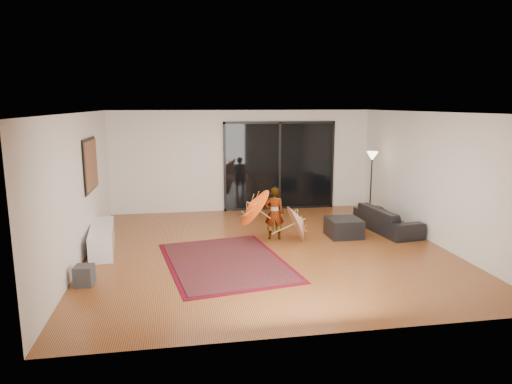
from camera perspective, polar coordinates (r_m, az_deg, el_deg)
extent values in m
plane|color=#A0572C|center=(9.21, 1.46, -7.13)|extent=(7.00, 7.00, 0.00)
plane|color=white|center=(8.75, 1.55, 9.92)|extent=(7.00, 7.00, 0.00)
plane|color=silver|center=(12.30, -1.64, 3.90)|extent=(7.00, 0.00, 7.00)
plane|color=silver|center=(5.57, 8.46, -4.87)|extent=(7.00, 0.00, 7.00)
plane|color=silver|center=(8.91, -21.18, 0.46)|extent=(0.00, 7.00, 7.00)
plane|color=silver|center=(10.15, 21.30, 1.65)|extent=(0.00, 7.00, 7.00)
cube|color=black|center=(12.47, 2.95, 3.29)|extent=(3.00, 0.04, 2.40)
cube|color=black|center=(12.34, 3.03, 8.67)|extent=(3.06, 0.06, 0.06)
cube|color=black|center=(12.65, 2.92, -1.98)|extent=(3.06, 0.06, 0.06)
cube|color=black|center=(12.45, 2.97, 3.28)|extent=(0.06, 0.06, 2.40)
cube|color=black|center=(9.83, -20.02, 3.23)|extent=(0.02, 1.28, 1.08)
cube|color=#1A413A|center=(9.82, -19.91, 3.23)|extent=(0.03, 1.18, 0.98)
cube|color=white|center=(9.57, -18.68, -5.51)|extent=(0.62, 1.76, 0.48)
cube|color=#424244|center=(7.90, -20.69, -9.74)|extent=(0.31, 0.31, 0.33)
cube|color=#510613|center=(8.48, -3.81, -8.72)|extent=(2.51, 3.19, 0.01)
cube|color=#672109|center=(8.48, -3.81, -8.68)|extent=(2.33, 3.01, 0.02)
imported|color=black|center=(10.85, 16.06, -3.29)|extent=(0.95, 1.93, 0.54)
cube|color=black|center=(10.18, 10.91, -4.38)|extent=(0.70, 0.70, 0.40)
cylinder|color=black|center=(12.12, 13.99, -2.94)|extent=(0.29, 0.29, 0.03)
cylinder|color=black|center=(11.97, 14.16, 0.59)|extent=(0.04, 0.04, 1.55)
cone|color=#FFD899|center=(11.85, 14.34, 4.37)|extent=(0.29, 0.29, 0.23)
imported|color=#999999|center=(9.73, 2.30, -2.66)|extent=(0.45, 0.33, 1.14)
cone|color=#EF490C|center=(9.55, -0.87, -1.89)|extent=(0.69, 0.91, 0.82)
cylinder|color=#AF914B|center=(9.63, -0.86, -3.83)|extent=(0.41, 0.02, 0.32)
cylinder|color=#AF914B|center=(9.53, -0.87, -1.27)|extent=(0.05, 0.02, 0.05)
cone|color=silver|center=(9.75, 5.93, -3.08)|extent=(0.49, 0.80, 0.81)
cylinder|color=#AF914B|center=(9.84, 5.89, -5.17)|extent=(0.52, 0.02, 0.24)
cylinder|color=#AF914B|center=(9.72, 5.95, -2.42)|extent=(0.06, 0.02, 0.04)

